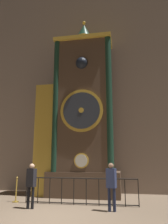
% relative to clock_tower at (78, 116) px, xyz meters
% --- Properties ---
extents(ground_plane, '(28.00, 28.00, 0.00)m').
position_rel_clock_tower_xyz_m(ground_plane, '(0.02, -4.04, -4.11)').
color(ground_plane, '#75604C').
extents(cathedral_back_wall, '(24.00, 0.32, 14.71)m').
position_rel_clock_tower_xyz_m(cathedral_back_wall, '(-0.07, 1.45, 3.24)').
color(cathedral_back_wall, '#7A6656').
rests_on(cathedral_back_wall, ground_plane).
extents(clock_tower, '(4.42, 1.78, 9.87)m').
position_rel_clock_tower_xyz_m(clock_tower, '(0.00, 0.00, 0.00)').
color(clock_tower, brown).
rests_on(clock_tower, ground_plane).
extents(railing_fence, '(4.78, 0.05, 1.08)m').
position_rel_clock_tower_xyz_m(railing_fence, '(0.51, -2.00, -3.51)').
color(railing_fence, black).
rests_on(railing_fence, ground_plane).
extents(visitor_near, '(0.38, 0.30, 1.68)m').
position_rel_clock_tower_xyz_m(visitor_near, '(-1.23, -3.01, -3.10)').
color(visitor_near, black).
rests_on(visitor_near, ground_plane).
extents(visitor_far, '(0.39, 0.32, 1.71)m').
position_rel_clock_tower_xyz_m(visitor_far, '(1.87, -2.91, -3.08)').
color(visitor_far, '#1B213A').
rests_on(visitor_far, ground_plane).
extents(stanchion_post, '(0.28, 0.28, 1.08)m').
position_rel_clock_tower_xyz_m(stanchion_post, '(-2.39, -1.90, -3.75)').
color(stanchion_post, '#B28E33').
rests_on(stanchion_post, ground_plane).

